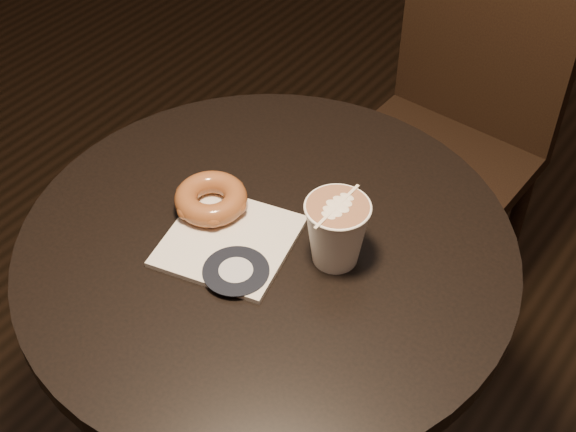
{
  "coord_description": "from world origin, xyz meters",
  "views": [
    {
      "loc": [
        0.48,
        -0.61,
        1.55
      ],
      "look_at": [
        0.01,
        0.03,
        0.79
      ],
      "focal_mm": 50.0,
      "sensor_mm": 36.0,
      "label": 1
    }
  ],
  "objects_px": {
    "latte_cup": "(336,233)",
    "chair": "(458,107)",
    "doughnut": "(211,199)",
    "cafe_table": "(269,330)",
    "pastry_bag": "(229,241)"
  },
  "relations": [
    {
      "from": "pastry_bag",
      "to": "latte_cup",
      "type": "relative_size",
      "value": 1.73
    },
    {
      "from": "chair",
      "to": "doughnut",
      "type": "height_order",
      "value": "chair"
    },
    {
      "from": "doughnut",
      "to": "cafe_table",
      "type": "bearing_deg",
      "value": -1.04
    },
    {
      "from": "cafe_table",
      "to": "chair",
      "type": "xyz_separation_m",
      "value": [
        -0.04,
        0.71,
        -0.01
      ]
    },
    {
      "from": "latte_cup",
      "to": "cafe_table",
      "type": "bearing_deg",
      "value": -161.81
    },
    {
      "from": "cafe_table",
      "to": "chair",
      "type": "height_order",
      "value": "chair"
    },
    {
      "from": "latte_cup",
      "to": "chair",
      "type": "bearing_deg",
      "value": 101.25
    },
    {
      "from": "cafe_table",
      "to": "latte_cup",
      "type": "xyz_separation_m",
      "value": [
        0.09,
        0.03,
        0.25
      ]
    },
    {
      "from": "cafe_table",
      "to": "latte_cup",
      "type": "distance_m",
      "value": 0.27
    },
    {
      "from": "cafe_table",
      "to": "pastry_bag",
      "type": "distance_m",
      "value": 0.21
    },
    {
      "from": "doughnut",
      "to": "latte_cup",
      "type": "relative_size",
      "value": 1.07
    },
    {
      "from": "pastry_bag",
      "to": "doughnut",
      "type": "bearing_deg",
      "value": 136.77
    },
    {
      "from": "cafe_table",
      "to": "latte_cup",
      "type": "relative_size",
      "value": 7.65
    },
    {
      "from": "chair",
      "to": "latte_cup",
      "type": "distance_m",
      "value": 0.74
    },
    {
      "from": "pastry_bag",
      "to": "latte_cup",
      "type": "distance_m",
      "value": 0.16
    }
  ]
}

